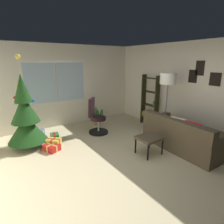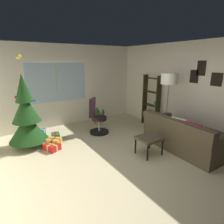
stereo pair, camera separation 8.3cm
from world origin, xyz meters
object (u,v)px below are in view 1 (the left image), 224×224
(couch, at_px, (190,137))
(floor_lamp, at_px, (168,82))
(holiday_tree, at_px, (26,118))
(footstool, at_px, (149,139))
(bookshelf, at_px, (150,104))
(gift_box_green, at_px, (55,137))
(potted_plant, at_px, (97,117))
(gift_box_red, at_px, (52,147))
(gift_box_blue, at_px, (38,133))
(gift_box_gold, at_px, (54,143))
(office_chair, at_px, (96,120))

(couch, xyz_separation_m, floor_lamp, (0.04, 0.83, 1.24))
(holiday_tree, relative_size, floor_lamp, 1.26)
(couch, relative_size, footstool, 3.79)
(footstool, relative_size, bookshelf, 0.31)
(gift_box_green, distance_m, potted_plant, 1.62)
(holiday_tree, distance_m, floor_lamp, 3.66)
(gift_box_red, height_order, gift_box_blue, gift_box_blue)
(couch, bearing_deg, gift_box_gold, 144.22)
(footstool, distance_m, gift_box_red, 2.31)
(holiday_tree, xyz_separation_m, potted_plant, (2.21, 0.48, -0.48))
(gift_box_gold, xyz_separation_m, gift_box_blue, (-0.14, 0.95, -0.02))
(gift_box_red, distance_m, potted_plant, 2.07)
(footstool, bearing_deg, gift_box_green, 127.85)
(footstool, height_order, office_chair, office_chair)
(couch, height_order, gift_box_blue, couch)
(gift_box_green, bearing_deg, couch, -42.67)
(gift_box_green, relative_size, gift_box_gold, 0.77)
(potted_plant, bearing_deg, couch, -70.09)
(gift_box_blue, height_order, bookshelf, bookshelf)
(couch, bearing_deg, bookshelf, 76.87)
(potted_plant, bearing_deg, holiday_tree, -167.66)
(gift_box_blue, height_order, office_chair, office_chair)
(holiday_tree, relative_size, potted_plant, 3.46)
(gift_box_gold, bearing_deg, footstool, -43.04)
(gift_box_gold, bearing_deg, potted_plant, 25.93)
(gift_box_green, xyz_separation_m, floor_lamp, (2.60, -1.53, 1.45))
(footstool, distance_m, gift_box_blue, 3.14)
(gift_box_green, relative_size, gift_box_blue, 0.89)
(holiday_tree, bearing_deg, gift_box_gold, -34.03)
(gift_box_gold, height_order, bookshelf, bookshelf)
(footstool, height_order, gift_box_blue, footstool)
(holiday_tree, relative_size, office_chair, 2.12)
(gift_box_red, bearing_deg, holiday_tree, 128.38)
(office_chair, bearing_deg, bookshelf, -11.07)
(gift_box_gold, bearing_deg, gift_box_green, 69.43)
(footstool, relative_size, office_chair, 0.48)
(gift_box_blue, bearing_deg, gift_box_green, -61.43)
(couch, relative_size, gift_box_blue, 5.52)
(couch, height_order, gift_box_green, couch)
(gift_box_gold, bearing_deg, couch, -35.78)
(potted_plant, bearing_deg, floor_lamp, -61.73)
(gift_box_gold, xyz_separation_m, floor_lamp, (2.75, -1.12, 1.43))
(gift_box_red, height_order, gift_box_gold, gift_box_gold)
(gift_box_red, bearing_deg, footstool, -38.17)
(gift_box_gold, height_order, floor_lamp, floor_lamp)
(footstool, bearing_deg, couch, -19.94)
(gift_box_green, distance_m, floor_lamp, 3.35)
(couch, relative_size, holiday_tree, 0.87)
(office_chair, bearing_deg, holiday_tree, 175.65)
(floor_lamp, height_order, potted_plant, floor_lamp)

